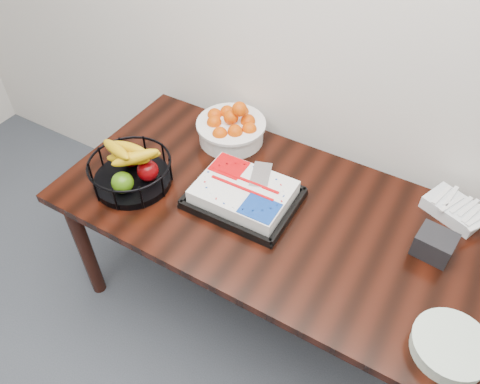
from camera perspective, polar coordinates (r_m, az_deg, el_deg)
The scene contains 7 objects.
table at distance 2.02m, azimuth 3.62°, elevation -3.54°, with size 1.80×0.90×0.75m.
cake_tray at distance 1.95m, azimuth 0.46°, elevation -0.25°, with size 0.45×0.36×0.09m.
tangerine_bowl at distance 2.23m, azimuth -1.09°, elevation 8.23°, with size 0.33×0.33×0.21m.
fruit_basket at distance 2.06m, azimuth -13.20°, elevation 2.66°, with size 0.36×0.36×0.19m.
plate_stack at distance 1.70m, azimuth 24.22°, elevation -16.84°, with size 0.25×0.25×0.06m.
fork_bag at distance 2.10m, azimuth 24.69°, elevation -1.88°, with size 0.27×0.22×0.07m.
napkin_box at distance 1.91m, azimuth 22.62°, elevation -5.91°, with size 0.14×0.12×0.10m, color black.
Camera 1 is at (0.57, 0.79, 2.18)m, focal length 35.00 mm.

